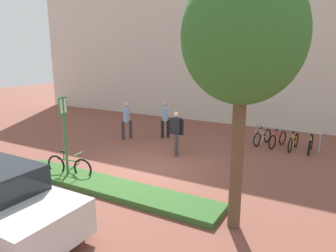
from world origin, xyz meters
TOP-DOWN VIEW (x-y plane):
  - ground_plane at (0.00, 0.00)m, footprint 60.00×60.00m
  - building_facade at (0.00, 8.79)m, footprint 28.00×1.20m
  - planter_strip at (-0.10, -2.01)m, footprint 7.00×1.10m
  - tree_sidewalk at (3.74, -2.15)m, footprint 2.50×2.50m
  - parking_sign_post at (-1.69, -2.01)m, footprint 0.10×0.36m
  - bike_at_sign at (-1.76, -1.86)m, footprint 1.67×0.43m
  - bike_rack_cluster at (3.74, 4.82)m, footprint 2.64×1.72m
  - bollard_steel at (2.11, 3.39)m, footprint 0.16×0.16m
  - person_shirt_blue at (-2.95, 2.77)m, footprint 0.40×0.54m
  - person_suited_navy at (0.18, 1.78)m, footprint 0.61×0.45m
  - person_casual_tan at (-1.49, 3.83)m, footprint 0.41×0.54m

SIDE VIEW (x-z plane):
  - ground_plane at x=0.00m, z-range 0.00..0.00m
  - planter_strip at x=-0.10m, z-range 0.00..0.16m
  - bike_rack_cluster at x=3.74m, z-range -0.07..0.76m
  - bike_at_sign at x=-1.76m, z-range -0.08..0.78m
  - bollard_steel at x=2.11m, z-range 0.00..0.90m
  - person_shirt_blue at x=-2.95m, z-range 0.12..1.84m
  - person_suited_navy at x=0.18m, z-range 0.12..1.84m
  - person_casual_tan at x=-1.49m, z-range 0.12..1.84m
  - parking_sign_post at x=-1.69m, z-range 0.39..3.01m
  - tree_sidewalk at x=3.74m, z-range 1.37..6.93m
  - building_facade at x=0.00m, z-range 0.00..10.00m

